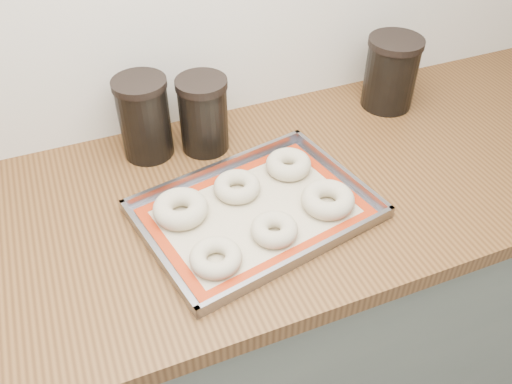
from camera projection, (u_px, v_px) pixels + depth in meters
name	position (u px, v px, depth m)	size (l,w,h in m)	color
cabinet	(274.00, 313.00, 1.50)	(3.00, 0.65, 0.86)	#60675B
countertop	(279.00, 192.00, 1.20)	(3.06, 0.68, 0.04)	brown
baking_tray	(256.00, 211.00, 1.12)	(0.52, 0.41, 0.03)	gray
baking_mat	(256.00, 212.00, 1.12)	(0.47, 0.37, 0.00)	#C6B793
bagel_front_left	(216.00, 258.00, 1.00)	(0.10, 0.10, 0.03)	beige
bagel_front_mid	(274.00, 230.00, 1.06)	(0.09, 0.09, 0.03)	beige
bagel_front_right	(328.00, 199.00, 1.12)	(0.11, 0.11, 0.04)	beige
bagel_back_left	(181.00, 209.00, 1.10)	(0.11, 0.11, 0.04)	beige
bagel_back_mid	(237.00, 187.00, 1.15)	(0.10, 0.10, 0.03)	beige
bagel_back_right	(288.00, 164.00, 1.21)	(0.10, 0.10, 0.04)	beige
canister_left	(144.00, 118.00, 1.22)	(0.12, 0.12, 0.19)	black
canister_mid	(203.00, 114.00, 1.24)	(0.12, 0.12, 0.18)	black
canister_right	(391.00, 73.00, 1.38)	(0.14, 0.14, 0.19)	black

